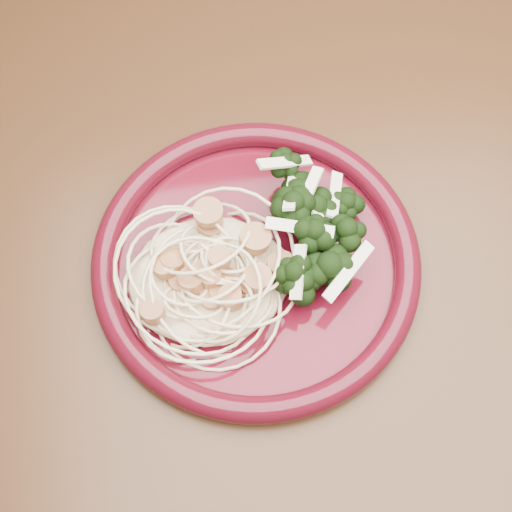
% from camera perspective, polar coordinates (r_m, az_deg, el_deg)
% --- Properties ---
extents(dining_table, '(1.20, 0.80, 0.75)m').
position_cam_1_polar(dining_table, '(0.76, -0.02, 1.19)').
color(dining_table, '#472814').
rests_on(dining_table, ground).
extents(dinner_plate, '(0.36, 0.36, 0.02)m').
position_cam_1_polar(dinner_plate, '(0.63, -0.00, -0.37)').
color(dinner_plate, '#4E0916').
rests_on(dinner_plate, dining_table).
extents(spaghetti_pile, '(0.17, 0.16, 0.03)m').
position_cam_1_polar(spaghetti_pile, '(0.61, -3.85, -1.41)').
color(spaghetti_pile, '#FBE5B3').
rests_on(spaghetti_pile, dinner_plate).
extents(scallop_cluster, '(0.16, 0.16, 0.04)m').
position_cam_1_polar(scallop_cluster, '(0.58, -4.07, 0.13)').
color(scallop_cluster, '#BA7C4D').
rests_on(scallop_cluster, spaghetti_pile).
extents(broccoli_pile, '(0.12, 0.15, 0.05)m').
position_cam_1_polar(broccoli_pile, '(0.62, 4.62, 2.22)').
color(broccoli_pile, black).
rests_on(broccoli_pile, dinner_plate).
extents(onion_garnish, '(0.08, 0.10, 0.05)m').
position_cam_1_polar(onion_garnish, '(0.60, 4.83, 3.58)').
color(onion_garnish, white).
rests_on(onion_garnish, broccoli_pile).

